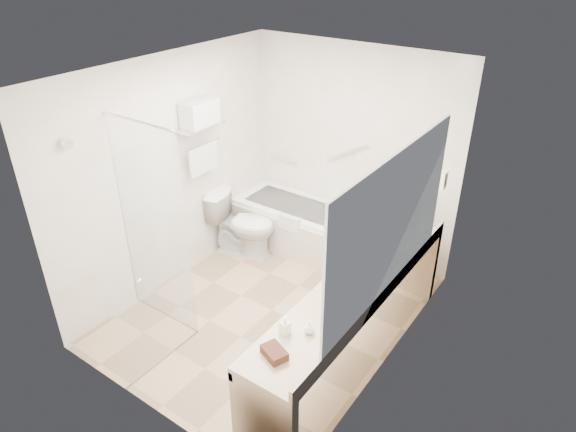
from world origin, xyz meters
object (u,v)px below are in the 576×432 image
Objects in this scene: toilet at (243,224)px; amenity_basket at (274,353)px; bathtub at (299,225)px; vanity_counter at (354,305)px; water_bottle_left at (395,232)px.

toilet is 2.75m from amenity_basket.
bathtub is 8.26× the size of amenity_basket.
vanity_counter is (1.52, -1.39, 0.36)m from bathtub.
water_bottle_left is (-0.05, 0.89, 0.29)m from vanity_counter.
amenity_basket is (1.90, -1.92, 0.49)m from toilet.
bathtub is at bearing -55.57° from toilet.
amenity_basket is 1.96m from water_bottle_left.
bathtub is 2.09m from vanity_counter.
vanity_counter reaches higher than bathtub.
vanity_counter is at bearing -42.35° from bathtub.
toilet is 2.00m from water_bottle_left.
vanity_counter is at bearing -128.99° from toilet.
vanity_counter is at bearing -86.83° from water_bottle_left.
amenity_basket is at bearing -90.73° from water_bottle_left.
amenity_basket reaches higher than bathtub.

